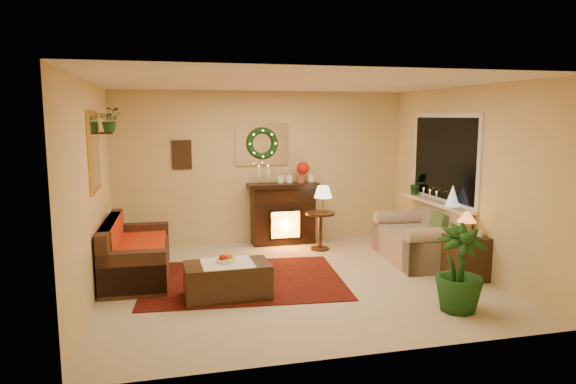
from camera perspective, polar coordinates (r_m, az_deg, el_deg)
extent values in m
plane|color=beige|center=(6.97, 0.69, -9.80)|extent=(5.00, 5.00, 0.00)
plane|color=white|center=(6.64, 0.73, 12.04)|extent=(5.00, 5.00, 0.00)
plane|color=#EFD88C|center=(8.86, -2.92, 2.72)|extent=(5.00, 5.00, 0.00)
plane|color=#EFD88C|center=(4.57, 7.77, -2.81)|extent=(5.00, 5.00, 0.00)
plane|color=#EFD88C|center=(6.53, -21.05, 0.10)|extent=(4.50, 4.50, 0.00)
plane|color=#EFD88C|center=(7.69, 19.07, 1.38)|extent=(4.50, 4.50, 0.00)
cube|color=#3B0E0C|center=(6.99, -4.96, -9.73)|extent=(2.78, 2.19, 0.01)
cube|color=brown|center=(7.32, -16.43, -5.76)|extent=(0.86, 1.87, 0.79)
cube|color=red|center=(7.49, -16.71, -5.26)|extent=(0.84, 1.37, 0.02)
cube|color=black|center=(8.80, -0.56, -2.25)|extent=(1.08, 0.36, 0.98)
sphere|color=red|center=(8.79, 1.68, 2.67)|extent=(0.22, 0.22, 0.22)
cylinder|color=beige|center=(8.59, -3.27, 2.26)|extent=(0.06, 0.06, 0.17)
cylinder|color=white|center=(8.60, -2.23, 2.28)|extent=(0.06, 0.06, 0.18)
cube|color=white|center=(8.81, -2.91, 5.29)|extent=(0.92, 0.02, 0.72)
torus|color=#194719|center=(8.77, -2.86, 5.41)|extent=(0.55, 0.11, 0.55)
cube|color=#381E11|center=(8.67, -11.72, 4.08)|extent=(0.32, 0.03, 0.48)
cube|color=gold|center=(6.78, -20.77, 4.23)|extent=(0.03, 0.84, 1.00)
imported|color=#194719|center=(7.50, -19.11, 6.35)|extent=(0.33, 0.28, 0.36)
cube|color=gray|center=(8.04, 14.19, -4.48)|extent=(1.01, 1.60, 0.89)
cube|color=white|center=(8.12, 16.97, 3.61)|extent=(0.03, 1.86, 1.36)
cube|color=black|center=(8.12, 16.88, 3.61)|extent=(0.02, 1.70, 1.22)
cube|color=white|center=(8.15, 16.13, -1.16)|extent=(0.22, 1.86, 0.04)
cone|color=white|center=(7.75, 17.82, -0.44)|extent=(0.21, 0.21, 0.32)
imported|color=#1E4316|center=(8.74, 14.03, 0.97)|extent=(0.26, 0.21, 0.48)
cylinder|color=#422E1B|center=(8.46, 3.59, -4.26)|extent=(0.51, 0.51, 0.63)
cone|color=beige|center=(8.34, 3.92, -0.56)|extent=(0.29, 0.29, 0.45)
cube|color=#34160E|center=(7.36, 19.11, -7.10)|extent=(0.49, 0.49, 0.60)
cone|color=#FF8746|center=(7.27, 19.22, -3.44)|extent=(0.25, 0.25, 0.37)
cube|color=black|center=(6.33, -6.75, -9.78)|extent=(1.03, 0.59, 0.43)
cylinder|color=beige|center=(6.29, -6.89, -7.63)|extent=(0.23, 0.23, 0.05)
imported|color=#1D491F|center=(6.13, 18.50, -8.45)|extent=(1.71, 1.71, 2.94)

